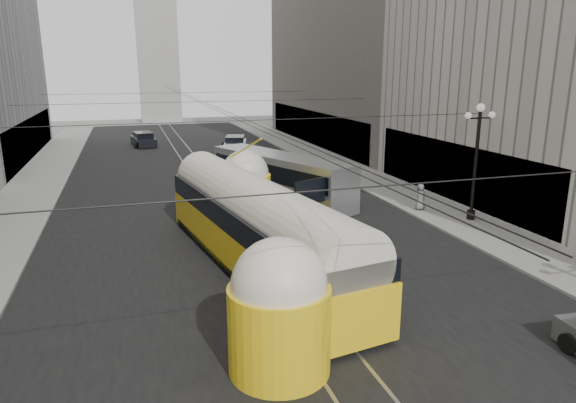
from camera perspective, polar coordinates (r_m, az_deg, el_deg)
road at (r=38.98m, az=-9.07°, el=2.10°), size 20.00×85.00×0.02m
sidewalk_left at (r=42.54m, az=-26.00°, el=1.94°), size 4.00×72.00×0.15m
sidewalk_right at (r=45.46m, az=5.41°, el=4.10°), size 4.00×72.00×0.15m
rail_left at (r=38.88m, az=-10.16°, el=2.02°), size 0.12×85.00×0.04m
rail_right at (r=39.09m, az=-7.98°, el=2.18°), size 0.12×85.00×0.04m
distant_tower at (r=85.62m, az=-14.50°, el=18.65°), size 6.00×6.00×31.36m
lamppost_right_mid at (r=29.69m, az=20.20°, el=4.83°), size 1.86×0.44×6.37m
catenary at (r=37.17m, az=-9.01°, el=10.67°), size 25.00×72.00×0.23m
streetcar at (r=21.53m, az=-3.54°, el=-2.66°), size 5.34×18.00×3.99m
city_bus at (r=33.13m, az=-0.89°, el=2.93°), size 6.83×12.06×2.95m
sedan_white_far at (r=53.23m, az=-5.88°, el=6.34°), size 3.29×5.36×1.58m
sedan_dark_far at (r=58.81m, az=-15.76°, el=6.62°), size 2.70×5.05×1.52m
pedestrian_sidewalk_right at (r=31.33m, az=14.47°, el=0.50°), size 0.80×0.53×1.58m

